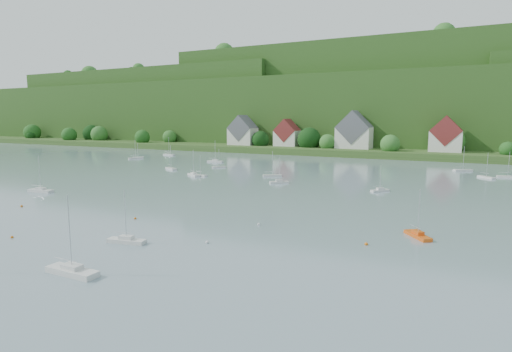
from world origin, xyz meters
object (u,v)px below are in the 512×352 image
(near_sailboat_3, at_px, (127,240))
(near_sailboat_6, at_px, (41,190))
(near_sailboat_4, at_px, (72,270))
(near_sailboat_5, at_px, (418,235))

(near_sailboat_3, relative_size, near_sailboat_6, 0.87)
(near_sailboat_4, distance_m, near_sailboat_5, 46.84)
(near_sailboat_3, height_order, near_sailboat_5, near_sailboat_3)
(near_sailboat_4, height_order, near_sailboat_6, near_sailboat_4)
(near_sailboat_6, bearing_deg, near_sailboat_5, -6.94)
(near_sailboat_4, distance_m, near_sailboat_6, 60.42)
(near_sailboat_3, relative_size, near_sailboat_5, 1.06)
(near_sailboat_5, xyz_separation_m, near_sailboat_6, (-83.80, -0.14, 0.04))
(near_sailboat_3, xyz_separation_m, near_sailboat_6, (-47.48, 21.26, 0.03))
(near_sailboat_4, bearing_deg, near_sailboat_5, 45.23)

